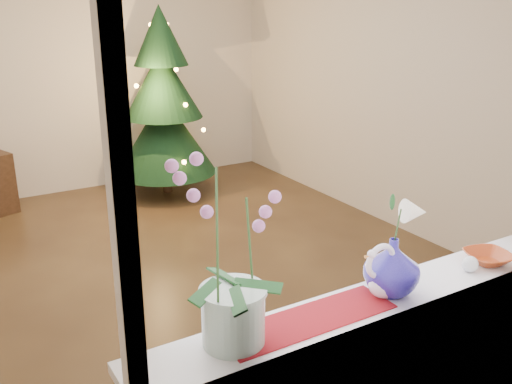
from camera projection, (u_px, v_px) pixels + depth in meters
ground at (168, 272)px, 4.52m from camera, size 5.00×5.00×0.00m
wall_back at (72, 69)px, 6.12m from camera, size 4.50×0.10×2.70m
wall_front at (419, 204)px, 2.06m from camera, size 4.50×0.10×2.70m
wall_right at (391, 81)px, 5.18m from camera, size 0.10×5.00×2.70m
windowsill at (385, 299)px, 2.30m from camera, size 2.20×0.26×0.04m
window_frame at (422, 106)px, 1.97m from camera, size 2.22×0.06×1.60m
runner at (309, 320)px, 2.11m from camera, size 0.70×0.20×0.01m
orchid_pot at (232, 252)px, 1.87m from camera, size 0.29×0.29×0.69m
swan at (390, 270)px, 2.26m from camera, size 0.27×0.13×0.22m
blue_vase at (392, 262)px, 2.27m from camera, size 0.33×0.33×0.27m
lily at (397, 206)px, 2.20m from camera, size 0.15×0.09×0.20m
paperweight at (470, 264)px, 2.48m from camera, size 0.09×0.09×0.07m
amber_dish at (488, 258)px, 2.57m from camera, size 0.21×0.21×0.04m
xmas_tree at (163, 102)px, 6.11m from camera, size 1.16×1.16×2.02m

